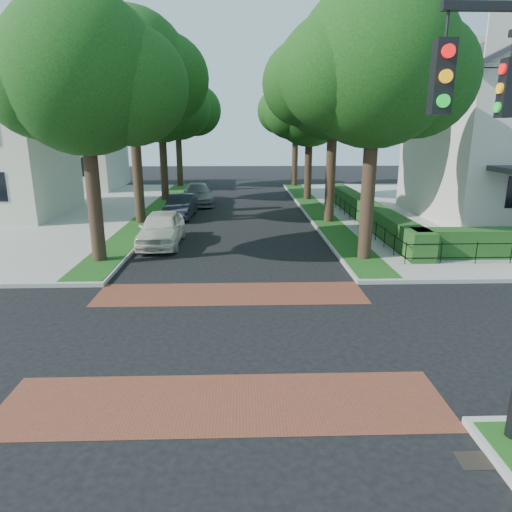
{
  "coord_description": "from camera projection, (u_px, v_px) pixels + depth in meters",
  "views": [
    {
      "loc": [
        0.39,
        -11.32,
        5.34
      ],
      "look_at": [
        0.81,
        2.18,
        1.6
      ],
      "focal_mm": 32.0,
      "sensor_mm": 36.0,
      "label": 1
    }
  ],
  "objects": [
    {
      "name": "crosswalk_far",
      "position": [
        231.0,
        294.0,
        15.39
      ],
      "size": [
        9.0,
        2.2,
        0.01
      ],
      "primitive_type": "cube",
      "color": "brown",
      "rests_on": "ground"
    },
    {
      "name": "tree_left_mid",
      "position": [
        134.0,
        72.0,
        24.61
      ],
      "size": [
        8.0,
        6.88,
        11.48
      ],
      "color": "black",
      "rests_on": "sidewalk_nw"
    },
    {
      "name": "fence_main_road",
      "position": [
        352.0,
        213.0,
        26.81
      ],
      "size": [
        0.06,
        18.0,
        0.9
      ],
      "primitive_type": null,
      "color": "black",
      "rests_on": "sidewalk_ne"
    },
    {
      "name": "tree_left_near",
      "position": [
        87.0,
        77.0,
        17.17
      ],
      "size": [
        7.5,
        6.45,
        10.2
      ],
      "color": "black",
      "rests_on": "sidewalk_nw"
    },
    {
      "name": "storm_drain",
      "position": [
        478.0,
        460.0,
        7.63
      ],
      "size": [
        0.65,
        0.45,
        0.01
      ],
      "primitive_type": "cube",
      "color": "black",
      "rests_on": "ground"
    },
    {
      "name": "parked_car_rear",
      "position": [
        198.0,
        194.0,
        33.7
      ],
      "size": [
        2.77,
        5.4,
        1.5
      ],
      "primitive_type": "imported",
      "rotation": [
        0.0,
        0.0,
        0.13
      ],
      "color": "slate",
      "rests_on": "ground"
    },
    {
      "name": "ground",
      "position": [
        229.0,
        335.0,
        12.31
      ],
      "size": [
        120.0,
        120.0,
        0.0
      ],
      "primitive_type": "plane",
      "color": "black",
      "rests_on": "ground"
    },
    {
      "name": "tree_right_near",
      "position": [
        377.0,
        68.0,
        17.42
      ],
      "size": [
        7.75,
        6.67,
        10.66
      ],
      "color": "black",
      "rests_on": "sidewalk_ne"
    },
    {
      "name": "crosswalk_near",
      "position": [
        224.0,
        403.0,
        9.23
      ],
      "size": [
        9.0,
        2.2,
        0.01
      ],
      "primitive_type": "cube",
      "color": "brown",
      "rests_on": "ground"
    },
    {
      "name": "tree_right_mid",
      "position": [
        336.0,
        80.0,
        25.04
      ],
      "size": [
        8.25,
        7.09,
        11.22
      ],
      "color": "black",
      "rests_on": "sidewalk_ne"
    },
    {
      "name": "grass_strip_nw",
      "position": [
        155.0,
        210.0,
        30.51
      ],
      "size": [
        1.6,
        29.8,
        0.02
      ],
      "primitive_type": "cube",
      "color": "#1A4213",
      "rests_on": "sidewalk_nw"
    },
    {
      "name": "parked_car_middle",
      "position": [
        181.0,
        206.0,
        28.61
      ],
      "size": [
        1.73,
        4.44,
        1.44
      ],
      "primitive_type": "imported",
      "rotation": [
        0.0,
        0.0,
        -0.05
      ],
      "color": "#1D232B",
      "rests_on": "ground"
    },
    {
      "name": "tree_left_far",
      "position": [
        162.0,
        105.0,
        33.58
      ],
      "size": [
        7.0,
        6.02,
        9.86
      ],
      "color": "black",
      "rests_on": "sidewalk_nw"
    },
    {
      "name": "hedge_main_road",
      "position": [
        366.0,
        211.0,
        26.79
      ],
      "size": [
        1.0,
        18.0,
        1.2
      ],
      "primitive_type": "cube",
      "color": "#1C3B14",
      "rests_on": "sidewalk_ne"
    },
    {
      "name": "tree_right_back",
      "position": [
        297.0,
        109.0,
        42.55
      ],
      "size": [
        7.5,
        6.45,
        10.2
      ],
      "color": "black",
      "rests_on": "sidewalk_ne"
    },
    {
      "name": "grass_strip_ne",
      "position": [
        316.0,
        209.0,
        30.83
      ],
      "size": [
        1.6,
        29.8,
        0.02
      ],
      "primitive_type": "cube",
      "color": "#1A4213",
      "rests_on": "sidewalk_ne"
    },
    {
      "name": "parked_car_front",
      "position": [
        161.0,
        228.0,
        21.74
      ],
      "size": [
        1.95,
        4.77,
        1.62
      ],
      "primitive_type": "imported",
      "rotation": [
        0.0,
        0.0,
        0.01
      ],
      "color": "silver",
      "rests_on": "ground"
    },
    {
      "name": "tree_left_back",
      "position": [
        179.0,
        107.0,
        42.19
      ],
      "size": [
        7.75,
        6.66,
        10.44
      ],
      "color": "black",
      "rests_on": "sidewalk_nw"
    },
    {
      "name": "house_left_far",
      "position": [
        66.0,
        133.0,
        41.32
      ],
      "size": [
        10.0,
        9.0,
        10.14
      ],
      "color": "beige",
      "rests_on": "sidewalk_nw"
    },
    {
      "name": "tree_right_far",
      "position": [
        311.0,
        108.0,
        33.97
      ],
      "size": [
        7.25,
        6.23,
        9.74
      ],
      "color": "black",
      "rests_on": "sidewalk_ne"
    }
  ]
}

